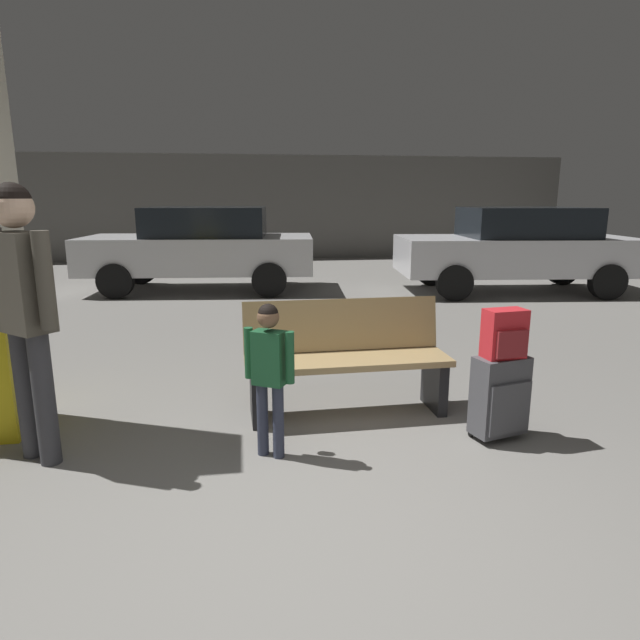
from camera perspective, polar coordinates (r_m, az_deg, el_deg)
ground_plane at (r=6.60m, az=-5.62°, el=-2.55°), size 18.00×18.00×0.10m
garage_back_wall at (r=15.23m, az=-7.43°, el=11.61°), size 18.00×0.12×2.80m
bench at (r=4.32m, az=2.74°, el=-4.01°), size 1.61×0.56×0.89m
suitcase at (r=4.07m, az=18.38°, el=-7.59°), size 0.42×0.31×0.60m
backpack_bright at (r=3.94m, az=18.83°, el=-1.43°), size 0.30×0.22×0.34m
child at (r=3.52m, az=-5.36°, el=-4.65°), size 0.31×0.26×1.04m
adult at (r=3.82m, az=-28.72°, el=2.28°), size 0.49×0.43×1.78m
parked_car_far at (r=10.24m, az=-12.35°, el=7.55°), size 4.24×2.09×1.51m
parked_car_side at (r=10.42m, az=20.00°, el=7.17°), size 4.26×2.12×1.51m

